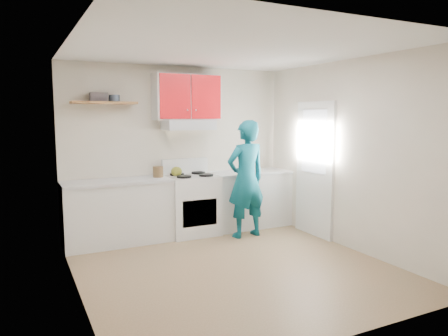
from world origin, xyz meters
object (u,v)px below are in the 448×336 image
kettle (176,171)px  person (246,179)px  stove (192,205)px  tin (114,98)px  crock (158,172)px

kettle → person: size_ratio=0.10×
person → stove: bearing=-40.5°
tin → kettle: 1.41m
stove → tin: tin is taller
kettle → crock: crock is taller
stove → kettle: 0.58m
tin → kettle: size_ratio=0.90×
kettle → crock: bearing=-158.9°
stove → kettle: (-0.23, 0.05, 0.53)m
stove → person: 0.95m
kettle → person: bearing=-6.5°
person → tin: bearing=-25.4°
tin → person: (1.79, -0.66, -1.20)m
crock → person: size_ratio=0.10×
kettle → crock: size_ratio=0.92×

